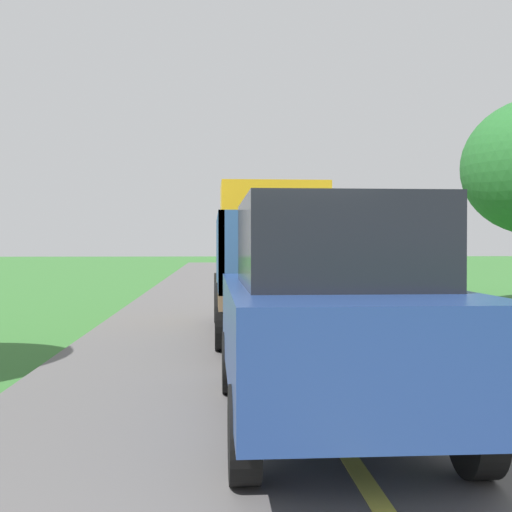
% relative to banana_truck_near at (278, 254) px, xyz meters
% --- Properties ---
extents(banana_truck_near, '(2.38, 5.82, 2.80)m').
position_rel_banana_truck_near_xyz_m(banana_truck_near, '(0.00, 0.00, 0.00)').
color(banana_truck_near, '#2D2D30').
rests_on(banana_truck_near, road_surface).
extents(following_car, '(1.74, 4.10, 1.92)m').
position_rel_banana_truck_near_xyz_m(following_car, '(-0.25, -6.60, -0.39)').
color(following_car, navy).
rests_on(following_car, road_surface).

